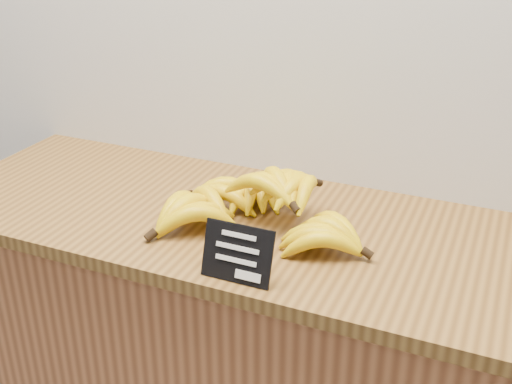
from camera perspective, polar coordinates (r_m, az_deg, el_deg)
name	(u,v)px	position (r m, az deg, el deg)	size (l,w,h in m)	color
counter_top	(265,227)	(1.37, 0.83, -3.14)	(1.52, 0.54, 0.03)	brown
chalkboard_sign	(237,254)	(1.15, -1.68, -5.50)	(0.13, 0.01, 0.11)	black
banana_pile	(254,202)	(1.34, -0.19, -0.91)	(0.51, 0.34, 0.12)	yellow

